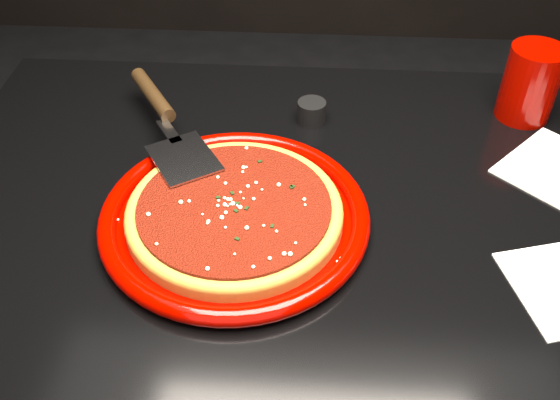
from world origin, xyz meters
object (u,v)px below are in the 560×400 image
Objects in this scene: plate at (235,216)px; pizza_server at (168,121)px; ramekin at (312,112)px; cup at (530,83)px; table at (324,364)px.

plate is 0.21m from pizza_server.
ramekin is (0.10, 0.25, 0.00)m from plate.
pizza_server reaches higher than plate.
plate is 1.04× the size of pizza_server.
plate is 0.27m from ramekin.
plate is 7.84× the size of ramekin.
pizza_server is 0.59m from cup.
cup reaches higher than table.
table is at bearing 11.60° from plate.
table is at bearing -139.89° from cup.
table is 0.60m from cup.
ramekin is (0.22, 0.08, -0.03)m from pizza_server.
pizza_server is at bearing -168.22° from cup.
plate reaches higher than table.
table is at bearing -79.65° from ramekin.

